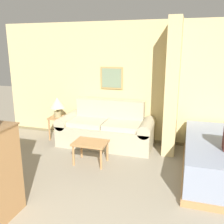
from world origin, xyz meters
TOP-DOWN VIEW (x-y plane):
  - wall_back at (-0.00, 3.95)m, footprint 6.70×0.16m
  - wall_partition_pillar at (0.64, 3.55)m, footprint 0.24×0.69m
  - couch at (-0.70, 3.47)m, footprint 2.02×0.84m
  - coffee_table at (-0.69, 2.53)m, footprint 0.60×0.43m
  - side_table at (-1.86, 3.49)m, footprint 0.37×0.37m
  - table_lamp at (-1.86, 3.49)m, footprint 0.35×0.35m

SIDE VIEW (x-z plane):
  - couch at x=-0.70m, z-range -0.13..0.81m
  - coffee_table at x=-0.69m, z-range 0.15..0.56m
  - side_table at x=-1.86m, z-range 0.15..0.68m
  - table_lamp at x=-1.86m, z-range 0.61..1.06m
  - wall_back at x=0.00m, z-range -0.01..2.59m
  - wall_partition_pillar at x=0.64m, z-range 0.00..2.60m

